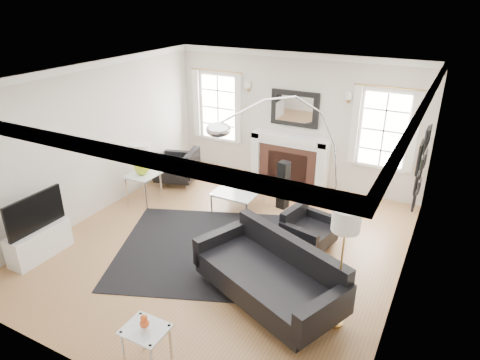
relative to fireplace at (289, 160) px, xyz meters
The scene contains 25 objects.
floor 2.84m from the fireplace, 90.00° to the right, with size 6.00×6.00×0.00m, color #9E6842.
back_wall 0.88m from the fireplace, 90.00° to the left, with size 5.50×0.04×2.80m, color silver.
front_wall 5.85m from the fireplace, 90.00° to the right, with size 5.50×0.04×2.80m, color silver.
left_wall 4.01m from the fireplace, 134.58° to the right, with size 0.04×6.00×2.80m, color silver.
right_wall 4.01m from the fireplace, 45.42° to the right, with size 0.04×6.00×2.80m, color silver.
ceiling 3.59m from the fireplace, 90.00° to the right, with size 5.50×6.00×0.02m, color white.
crown_molding 3.55m from the fireplace, 90.00° to the right, with size 5.50×6.00×0.12m, color white.
fireplace is the anchor object (origin of this frame).
mantel_mirror 1.12m from the fireplace, 90.00° to the left, with size 1.05×0.07×0.75m.
window_left 2.07m from the fireplace, behind, with size 1.24×0.15×1.62m.
window_right 2.07m from the fireplace, ahead, with size 1.24×0.15×1.62m.
gallery_wall 3.26m from the fireplace, 28.83° to the right, with size 0.04×1.73×1.29m.
tv_unit 5.12m from the fireplace, 118.55° to the right, with size 0.35×1.00×1.09m.
area_rug 3.09m from the fireplace, 91.67° to the right, with size 3.08×2.57×0.01m, color black.
sofa 3.92m from the fireplace, 71.52° to the right, with size 2.36×1.73×0.70m.
armchair_left 2.41m from the fireplace, 153.01° to the right, with size 1.04×1.11×0.62m.
armchair_right 2.55m from the fireplace, 61.28° to the right, with size 0.86×0.93×0.54m.
coffee_table 1.61m from the fireplace, 106.03° to the right, with size 0.84×0.84×0.37m.
side_table_left 3.12m from the fireplace, 134.78° to the right, with size 0.56×0.56×0.62m.
nesting_table 5.45m from the fireplace, 84.88° to the right, with size 0.48×0.41×0.53m.
gourd_lamp 3.15m from the fireplace, 134.78° to the right, with size 0.40×0.40×0.64m.
orange_vase 5.45m from the fireplace, 84.88° to the right, with size 0.11×0.11×0.17m.
arc_floor_lamp 2.55m from the fireplace, 72.19° to the right, with size 1.82×1.69×2.58m.
stick_floor_lamp 4.45m from the fireplace, 60.10° to the right, with size 0.34×0.34×1.66m.
speaker_tower 1.16m from the fireplace, 73.65° to the right, with size 0.19×0.19×0.96m, color black.
Camera 1 is at (3.10, -5.34, 3.94)m, focal length 32.00 mm.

